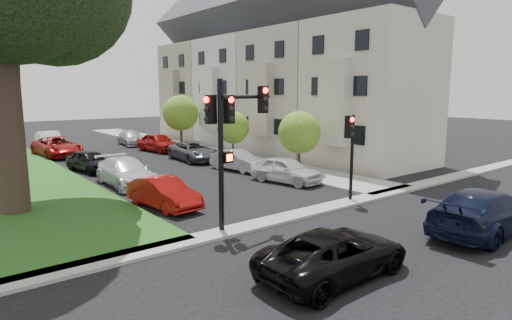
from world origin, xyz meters
TOP-DOWN VIEW (x-y plane):
  - ground at (0.00, 0.00)m, footprint 140.00×140.00m
  - sidewalk_right at (6.75, 24.00)m, footprint 3.50×44.00m
  - sidewalk_cross at (0.00, 2.00)m, footprint 60.00×1.00m
  - house_a at (12.45, 8.00)m, footprint 7.70×7.55m
  - house_b at (12.45, 15.50)m, footprint 7.70×7.55m
  - house_c at (12.45, 23.00)m, footprint 7.70×7.55m
  - house_d at (12.45, 30.50)m, footprint 7.70×7.55m
  - small_tree_a at (6.20, 8.57)m, footprint 2.65×2.65m
  - small_tree_b at (6.20, 15.77)m, footprint 2.47×2.47m
  - small_tree_c at (6.20, 23.95)m, footprint 3.22×3.22m
  - traffic_signal_main at (-3.36, 2.24)m, footprint 2.77×0.73m
  - traffic_signal_secondary at (3.37, 2.19)m, footprint 0.52×0.42m
  - car_cross_near at (-3.35, -2.92)m, footprint 4.91×2.35m
  - car_cross_far at (3.82, -3.79)m, footprint 5.82×2.56m
  - car_parked_0 at (3.94, 7.27)m, footprint 2.60×4.61m
  - car_parked_1 at (3.95, 12.06)m, footprint 2.03×4.24m
  - car_parked_2 at (3.68, 17.26)m, footprint 2.68×5.29m
  - car_parked_3 at (3.65, 23.37)m, footprint 2.52×4.91m
  - car_parked_4 at (3.56, 29.03)m, footprint 2.39×4.83m
  - car_parked_5 at (-3.96, 6.68)m, footprint 1.98×4.32m
  - car_parked_6 at (-3.56, 12.15)m, footprint 2.16×5.23m
  - car_parked_7 at (-3.86, 17.57)m, footprint 2.41×4.39m
  - car_parked_8 at (-3.91, 25.78)m, footprint 3.11×5.90m
  - car_parked_9 at (-3.45, 30.51)m, footprint 1.84×4.91m

SIDE VIEW (x-z plane):
  - ground at x=0.00m, z-range 0.00..0.00m
  - sidewalk_right at x=6.75m, z-range 0.00..0.12m
  - sidewalk_cross at x=0.00m, z-range 0.00..0.12m
  - car_parked_1 at x=3.95m, z-range 0.00..1.34m
  - car_cross_near at x=-3.35m, z-range 0.00..1.35m
  - car_parked_4 at x=3.56m, z-range 0.00..1.35m
  - car_parked_5 at x=-3.96m, z-range 0.00..1.37m
  - car_parked_7 at x=-3.86m, z-range 0.00..1.41m
  - car_parked_2 at x=3.68m, z-range 0.00..1.43m
  - car_parked_0 at x=3.94m, z-range 0.00..1.48m
  - car_parked_6 at x=-3.56m, z-range 0.00..1.51m
  - car_parked_8 at x=-3.91m, z-range 0.00..1.58m
  - car_parked_3 at x=3.65m, z-range 0.00..1.60m
  - car_parked_9 at x=-3.45m, z-range 0.00..1.60m
  - car_cross_far at x=3.82m, z-range 0.00..1.66m
  - small_tree_b at x=6.20m, z-range 0.61..4.32m
  - small_tree_a at x=6.20m, z-range 0.66..4.63m
  - traffic_signal_secondary at x=3.37m, z-range 0.81..4.93m
  - small_tree_c at x=6.20m, z-range 0.80..5.62m
  - traffic_signal_main at x=-3.36m, z-range 1.07..6.72m
  - house_a at x=12.45m, z-range -1.05..14.92m
  - house_b at x=12.45m, z-range -1.05..14.92m
  - house_c at x=12.45m, z-range -1.05..14.92m
  - house_d at x=12.45m, z-range -1.05..14.92m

